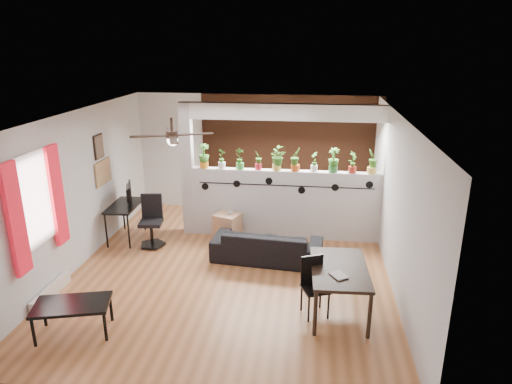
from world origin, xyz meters
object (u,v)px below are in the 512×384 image
at_px(potted_plant_0, 204,155).
at_px(potted_plant_9, 372,161).
at_px(potted_plant_5, 296,159).
at_px(potted_plant_8, 353,161).
at_px(cup, 230,212).
at_px(potted_plant_7, 334,160).
at_px(cube_shelf, 228,227).
at_px(computer_desk, 125,208).
at_px(sofa, 267,246).
at_px(dining_table, 339,272).
at_px(folding_chair, 313,280).
at_px(potted_plant_6, 314,161).
at_px(potted_plant_1, 222,158).
at_px(potted_plant_2, 240,158).
at_px(coffee_table, 72,307).
at_px(potted_plant_4, 277,158).
at_px(office_chair, 152,224).
at_px(ceiling_fan, 172,137).
at_px(potted_plant_3, 258,160).

height_order(potted_plant_0, potted_plant_9, same).
height_order(potted_plant_5, potted_plant_9, potted_plant_9).
bearing_deg(potted_plant_9, potted_plant_5, 180.00).
bearing_deg(potted_plant_8, cup, -171.43).
height_order(potted_plant_0, potted_plant_7, potted_plant_0).
bearing_deg(cube_shelf, cup, 21.76).
xyz_separation_m(potted_plant_0, computer_desk, (-1.47, -0.49, -0.96)).
xyz_separation_m(potted_plant_0, sofa, (1.34, -1.05, -1.33)).
xyz_separation_m(dining_table, folding_chair, (-0.35, -0.06, -0.12)).
xyz_separation_m(potted_plant_6, sofa, (-0.77, -1.05, -1.28)).
relative_size(potted_plant_1, potted_plant_5, 0.87).
bearing_deg(dining_table, potted_plant_2, 125.35).
relative_size(potted_plant_0, potted_plant_7, 1.01).
bearing_deg(potted_plant_0, folding_chair, -50.38).
bearing_deg(coffee_table, cup, 64.49).
xyz_separation_m(potted_plant_2, potted_plant_4, (0.70, -0.00, 0.01)).
bearing_deg(potted_plant_2, sofa, -58.73).
bearing_deg(computer_desk, sofa, -11.32).
distance_m(potted_plant_4, potted_plant_6, 0.70).
xyz_separation_m(potted_plant_1, computer_desk, (-1.82, -0.49, -0.93)).
height_order(potted_plant_1, potted_plant_7, potted_plant_7).
height_order(office_chair, folding_chair, office_chair).
relative_size(potted_plant_1, cube_shelf, 0.72).
bearing_deg(ceiling_fan, potted_plant_2, 68.14).
bearing_deg(potted_plant_4, potted_plant_6, 0.00).
height_order(ceiling_fan, office_chair, ceiling_fan).
bearing_deg(potted_plant_9, sofa, -150.06).
relative_size(potted_plant_0, potted_plant_5, 1.03).
bearing_deg(potted_plant_8, potted_plant_3, -180.00).
bearing_deg(dining_table, potted_plant_6, 98.86).
bearing_deg(potted_plant_7, sofa, -136.85).
relative_size(office_chair, folding_chair, 1.13).
relative_size(sofa, computer_desk, 1.84).
distance_m(potted_plant_3, potted_plant_8, 1.76).
distance_m(dining_table, coffee_table, 3.59).
bearing_deg(potted_plant_0, potted_plant_2, 0.00).
relative_size(ceiling_fan, potted_plant_3, 3.25).
height_order(potted_plant_6, office_chair, potted_plant_6).
bearing_deg(potted_plant_1, dining_table, -49.71).
height_order(cube_shelf, coffee_table, cube_shelf).
xyz_separation_m(potted_plant_2, coffee_table, (-1.66, -3.50, -1.18)).
relative_size(potted_plant_0, office_chair, 0.48).
bearing_deg(potted_plant_6, potted_plant_9, -0.00).
relative_size(potted_plant_3, sofa, 0.20).
distance_m(potted_plant_4, cup, 1.35).
height_order(cube_shelf, computer_desk, computer_desk).
height_order(dining_table, coffee_table, dining_table).
bearing_deg(cube_shelf, computer_desk, -154.00).
distance_m(ceiling_fan, computer_desk, 2.58).
bearing_deg(ceiling_fan, potted_plant_1, 78.35).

